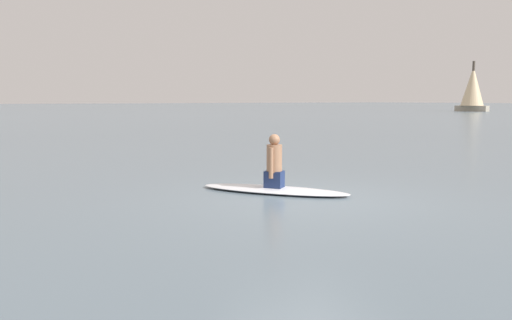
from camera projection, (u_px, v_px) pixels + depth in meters
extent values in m
plane|color=slate|center=(308.00, 199.00, 8.71)|extent=(400.00, 400.00, 0.00)
ellipsoid|color=white|center=(274.00, 190.00, 9.39)|extent=(2.71, 2.28, 0.09)
cube|color=navy|center=(274.00, 179.00, 9.37)|extent=(0.41, 0.40, 0.30)
cylinder|color=#9E7051|center=(274.00, 158.00, 9.32)|extent=(0.39, 0.39, 0.50)
sphere|color=#9E7051|center=(274.00, 140.00, 9.28)|extent=(0.20, 0.20, 0.20)
cylinder|color=#9E7051|center=(277.00, 161.00, 9.49)|extent=(0.11, 0.11, 0.55)
cylinder|color=#9E7051|center=(271.00, 163.00, 9.17)|extent=(0.11, 0.11, 0.55)
cube|color=#B2A893|center=(472.00, 108.00, 71.75)|extent=(4.54, 2.32, 0.78)
cylinder|color=#4C4238|center=(473.00, 83.00, 71.34)|extent=(0.35, 0.35, 6.13)
cone|color=beige|center=(473.00, 86.00, 71.38)|extent=(3.69, 3.69, 5.40)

